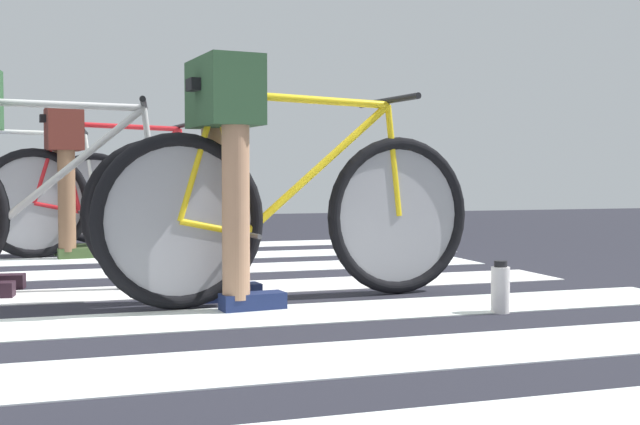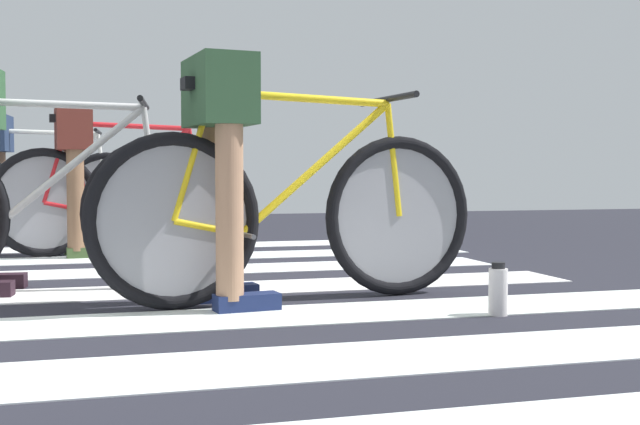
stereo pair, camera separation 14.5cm
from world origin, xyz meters
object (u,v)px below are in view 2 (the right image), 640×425
bicycle_3_of_4 (123,198)px  water_bottle (498,290)px  bicycle_4_of_4 (38,194)px  cyclist_3_of_4 (74,160)px  bicycle_1_of_4 (292,212)px  bicycle_2_of_4 (44,209)px  cyclist_1_of_4 (221,146)px

bicycle_3_of_4 → water_bottle: size_ratio=8.41×
bicycle_4_of_4 → water_bottle: (1.94, -3.81, -0.29)m
water_bottle → bicycle_4_of_4: bearing=117.0°
cyclist_3_of_4 → bicycle_4_of_4: cyclist_3_of_4 is taller
bicycle_1_of_4 → water_bottle: 0.92m
bicycle_3_of_4 → cyclist_3_of_4: size_ratio=1.77×
bicycle_2_of_4 → bicycle_3_of_4: 1.69m
bicycle_3_of_4 → water_bottle: (1.33, -2.77, -0.29)m
cyclist_1_of_4 → cyclist_3_of_4: bearing=98.4°
bicycle_3_of_4 → cyclist_3_of_4: bearing=-180.0°
bicycle_1_of_4 → bicycle_4_of_4: size_ratio=1.00×
cyclist_1_of_4 → bicycle_3_of_4: (-0.33, 2.29, -0.28)m
bicycle_1_of_4 → bicycle_4_of_4: bearing=103.4°
bicycle_1_of_4 → bicycle_4_of_4: same height
bicycle_1_of_4 → water_bottle: (0.69, -0.52, -0.29)m
bicycle_4_of_4 → water_bottle: bicycle_4_of_4 is taller
bicycle_3_of_4 → bicycle_4_of_4: bearing=115.2°
water_bottle → cyclist_1_of_4: bearing=154.4°
bicycle_1_of_4 → bicycle_3_of_4: size_ratio=1.00×
bicycle_1_of_4 → bicycle_3_of_4: (-0.64, 2.25, 0.00)m
water_bottle → cyclist_3_of_4: bearing=120.9°
bicycle_3_of_4 → cyclist_3_of_4: (-0.31, -0.03, 0.25)m
bicycle_3_of_4 → bicycle_4_of_4: 1.21m
cyclist_1_of_4 → cyclist_3_of_4: size_ratio=1.04×
bicycle_2_of_4 → bicycle_3_of_4: (0.40, 1.65, 0.00)m
bicycle_2_of_4 → bicycle_4_of_4: bearing=100.8°
bicycle_3_of_4 → water_bottle: bicycle_3_of_4 is taller
bicycle_1_of_4 → cyclist_1_of_4: cyclist_1_of_4 is taller
cyclist_1_of_4 → bicycle_2_of_4: bearing=131.1°
bicycle_1_of_4 → cyclist_3_of_4: size_ratio=1.76×
bicycle_3_of_4 → bicycle_4_of_4: (-0.61, 1.04, 0.00)m
cyclist_1_of_4 → bicycle_2_of_4: (-0.73, 0.64, -0.28)m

